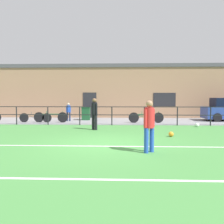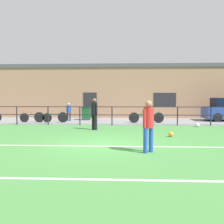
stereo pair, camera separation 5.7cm
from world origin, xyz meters
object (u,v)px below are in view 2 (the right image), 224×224
(player_goalkeeper, at_px, (94,112))
(bicycle_parked_0, at_px, (36,117))
(player_winger, at_px, (148,123))
(spectator_child, at_px, (69,111))
(soccer_ball_match, at_px, (197,125))
(bicycle_parked_3, at_px, (51,117))
(soccer_ball_spare, at_px, (171,134))
(bicycle_parked_4, at_px, (146,117))
(trash_bin_0, at_px, (86,113))

(player_goalkeeper, bearing_deg, bicycle_parked_0, 10.10)
(player_goalkeeper, relative_size, player_winger, 1.02)
(player_winger, xyz_separation_m, bicycle_parked_0, (-6.72, 8.50, -0.58))
(player_winger, height_order, spectator_child, player_winger)
(player_winger, xyz_separation_m, soccer_ball_match, (3.51, 6.60, -0.81))
(bicycle_parked_3, bearing_deg, player_goalkeeper, -45.00)
(soccer_ball_spare, bearing_deg, bicycle_parked_4, 95.94)
(bicycle_parked_0, bearing_deg, trash_bin_0, 29.62)
(bicycle_parked_4, bearing_deg, bicycle_parked_0, -180.00)
(player_winger, distance_m, trash_bin_0, 10.91)
(soccer_ball_spare, distance_m, spectator_child, 8.88)
(player_goalkeeper, xyz_separation_m, bicycle_parked_3, (-3.36, 3.36, -0.57))
(bicycle_parked_0, bearing_deg, soccer_ball_match, -10.52)
(spectator_child, xyz_separation_m, trash_bin_0, (1.15, 0.73, -0.24))
(player_goalkeeper, xyz_separation_m, soccer_ball_match, (5.82, 1.46, -0.83))
(player_goalkeeper, relative_size, trash_bin_0, 1.72)
(player_winger, bearing_deg, soccer_ball_spare, -152.80)
(player_goalkeeper, bearing_deg, soccer_ball_spare, -162.66)
(soccer_ball_spare, xyz_separation_m, trash_bin_0, (-4.85, 7.25, 0.40))
(bicycle_parked_0, xyz_separation_m, bicycle_parked_4, (7.46, 0.00, 0.03))
(player_goalkeeper, height_order, bicycle_parked_4, player_goalkeeper)
(player_winger, relative_size, soccer_ball_spare, 7.22)
(player_winger, xyz_separation_m, bicycle_parked_3, (-5.67, 8.50, -0.55))
(bicycle_parked_0, bearing_deg, player_goalkeeper, -37.29)
(spectator_child, relative_size, bicycle_parked_3, 0.56)
(player_goalkeeper, height_order, soccer_ball_spare, player_goalkeeper)
(bicycle_parked_0, xyz_separation_m, bicycle_parked_3, (1.05, 0.00, 0.03))
(player_winger, xyz_separation_m, bicycle_parked_4, (0.73, 8.50, -0.55))
(player_goalkeeper, height_order, player_winger, player_goalkeeper)
(bicycle_parked_0, relative_size, trash_bin_0, 2.26)
(player_goalkeeper, distance_m, bicycle_parked_3, 4.79)
(soccer_ball_spare, height_order, bicycle_parked_0, bicycle_parked_0)
(player_goalkeeper, height_order, bicycle_parked_3, player_goalkeeper)
(spectator_child, bearing_deg, soccer_ball_spare, 144.80)
(soccer_ball_match, height_order, bicycle_parked_4, bicycle_parked_4)
(soccer_ball_match, xyz_separation_m, bicycle_parked_4, (-2.77, 1.90, 0.26))
(soccer_ball_spare, distance_m, bicycle_parked_3, 8.85)
(soccer_ball_match, bearing_deg, player_goalkeeper, -165.91)
(player_winger, bearing_deg, bicycle_parked_4, -134.64)
(player_winger, bearing_deg, spectator_child, -103.58)
(player_goalkeeper, distance_m, soccer_ball_match, 6.06)
(bicycle_parked_3, relative_size, bicycle_parked_4, 1.00)
(bicycle_parked_0, distance_m, bicycle_parked_4, 7.46)
(bicycle_parked_0, height_order, trash_bin_0, trash_bin_0)
(bicycle_parked_3, bearing_deg, soccer_ball_spare, -38.02)
(soccer_ball_match, bearing_deg, bicycle_parked_0, 169.48)
(spectator_child, relative_size, bicycle_parked_0, 0.59)
(spectator_child, distance_m, bicycle_parked_0, 2.33)
(bicycle_parked_4, bearing_deg, player_winger, -94.93)
(player_winger, distance_m, bicycle_parked_3, 10.23)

